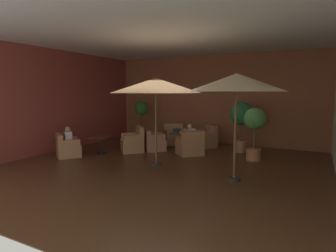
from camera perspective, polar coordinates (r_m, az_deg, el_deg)
ground_plane at (r=8.37m, az=-1.48°, el=-8.27°), size 9.12×9.19×0.02m
wall_back_brick at (r=12.26m, az=8.97°, el=5.23°), size 9.12×0.08×3.69m
wall_left_accent at (r=11.03m, az=-22.55°, el=4.63°), size 0.08×9.19×3.69m
ceiling_slab at (r=8.23m, az=-1.56°, el=17.71°), size 9.12×9.19×0.06m
cafe_table_front_left at (r=10.85m, az=2.58°, el=-2.14°), size 0.69×0.69×0.62m
armchair_front_left_north at (r=10.64m, az=-2.80°, el=-3.28°), size 1.02×1.01×0.78m
armchair_front_left_east at (r=9.90m, az=4.44°, el=-3.99°), size 1.13×1.13×0.87m
armchair_front_left_south at (r=11.32m, az=7.42°, el=-2.62°), size 1.12×1.11×0.87m
armchair_front_left_west at (r=11.87m, az=1.32°, el=-2.21°), size 1.08×1.07×0.84m
cafe_table_front_right at (r=10.34m, az=-13.28°, el=-2.71°), size 0.79×0.79×0.62m
armchair_front_right_north at (r=10.17m, az=-19.52°, el=-4.17°), size 1.05×1.04×0.80m
armchair_front_right_east at (r=10.49m, az=-6.98°, el=-3.31°), size 1.09×1.09×0.92m
patio_umbrella_tall_red at (r=7.00m, az=13.56°, el=8.39°), size 2.33×2.33×2.61m
patio_umbrella_center_beige at (r=8.24m, az=-2.49°, el=8.04°), size 2.63×2.63×2.57m
potted_tree_left_corner at (r=10.57m, az=14.51°, el=1.57°), size 0.85×0.85×1.82m
potted_tree_mid_left at (r=12.53m, az=-5.33°, el=2.24°), size 0.61×0.61×1.76m
potted_tree_mid_right at (r=9.38m, az=16.96°, el=0.03°), size 0.69×0.69×1.69m
patron_blue_shirt at (r=9.88m, az=4.37°, el=-1.69°), size 0.41×0.41×0.63m
patron_by_window at (r=10.11m, az=-19.38°, el=-2.08°), size 0.41×0.38×0.62m
iced_drink_cup at (r=10.71m, az=2.49°, el=-1.22°), size 0.08×0.08×0.11m
open_laptop at (r=10.74m, az=1.83°, el=-1.21°), size 0.37×0.32×0.20m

